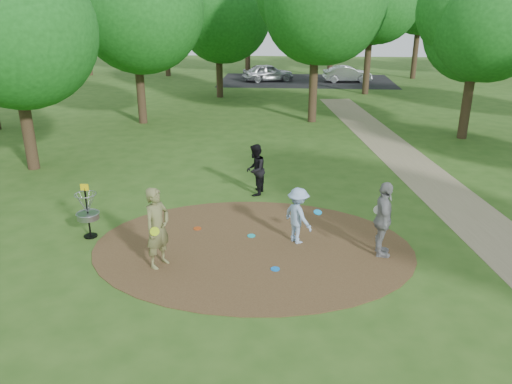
{
  "coord_description": "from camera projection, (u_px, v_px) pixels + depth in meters",
  "views": [
    {
      "loc": [
        0.96,
        -11.72,
        6.04
      ],
      "look_at": [
        0.0,
        1.2,
        1.1
      ],
      "focal_mm": 35.0,
      "sensor_mm": 36.0,
      "label": 1
    }
  ],
  "objects": [
    {
      "name": "player_walking_with_disc",
      "position": [
        255.0,
        170.0,
        16.45
      ],
      "size": [
        0.79,
        0.94,
        1.72
      ],
      "color": "black",
      "rests_on": "ground"
    },
    {
      "name": "player_observer_with_disc",
      "position": [
        157.0,
        228.0,
        11.86
      ],
      "size": [
        0.77,
        0.88,
        2.02
      ],
      "color": "olive",
      "rests_on": "ground"
    },
    {
      "name": "tree_ring",
      "position": [
        312.0,
        24.0,
        18.89
      ],
      "size": [
        37.22,
        45.49,
        8.93
      ],
      "color": "#332316",
      "rests_on": "ground"
    },
    {
      "name": "footpath",
      "position": [
        480.0,
        223.0,
        14.55
      ],
      "size": [
        7.55,
        39.89,
        0.01
      ],
      "primitive_type": "cube",
      "rotation": [
        0.0,
        0.0,
        0.14
      ],
      "color": "#8C7A5B",
      "rests_on": "ground"
    },
    {
      "name": "parking_lot",
      "position": [
        306.0,
        81.0,
        40.95
      ],
      "size": [
        14.0,
        8.0,
        0.01
      ],
      "primitive_type": "cube",
      "color": "black",
      "rests_on": "ground"
    },
    {
      "name": "car_right",
      "position": [
        347.0,
        74.0,
        40.05
      ],
      "size": [
        3.96,
        1.74,
        1.27
      ],
      "primitive_type": "imported",
      "rotation": [
        0.0,
        0.0,
        1.68
      ],
      "color": "#AAACB2",
      "rests_on": "ground"
    },
    {
      "name": "player_throwing_with_disc",
      "position": [
        298.0,
        216.0,
        13.14
      ],
      "size": [
        1.19,
        1.14,
        1.54
      ],
      "color": "#94B3DD",
      "rests_on": "ground"
    },
    {
      "name": "disc_ground_red",
      "position": [
        197.0,
        228.0,
        14.15
      ],
      "size": [
        0.22,
        0.22,
        0.02
      ],
      "primitive_type": "cylinder",
      "color": "#B43C12",
      "rests_on": "dirt_clearing"
    },
    {
      "name": "disc_ground_cyan",
      "position": [
        251.0,
        236.0,
        13.71
      ],
      "size": [
        0.22,
        0.22,
        0.02
      ],
      "primitive_type": "cylinder",
      "color": "#17AFBA",
      "rests_on": "dirt_clearing"
    },
    {
      "name": "car_left",
      "position": [
        268.0,
        73.0,
        40.44
      ],
      "size": [
        4.39,
        2.98,
        1.39
      ],
      "primitive_type": "imported",
      "rotation": [
        0.0,
        0.0,
        1.93
      ],
      "color": "#B3B6BB",
      "rests_on": "ground"
    },
    {
      "name": "disc_ground_blue",
      "position": [
        275.0,
        269.0,
        12.0
      ],
      "size": [
        0.22,
        0.22,
        0.02
      ],
      "primitive_type": "cylinder",
      "color": "blue",
      "rests_on": "dirt_clearing"
    },
    {
      "name": "disc_golf_basket",
      "position": [
        87.0,
        207.0,
        13.42
      ],
      "size": [
        0.63,
        0.63,
        1.54
      ],
      "color": "black",
      "rests_on": "ground"
    },
    {
      "name": "ground",
      "position": [
        253.0,
        247.0,
        13.14
      ],
      "size": [
        100.0,
        100.0,
        0.0
      ],
      "primitive_type": "plane",
      "color": "#2D5119",
      "rests_on": "ground"
    },
    {
      "name": "dirt_clearing",
      "position": [
        253.0,
        247.0,
        13.13
      ],
      "size": [
        8.4,
        8.4,
        0.02
      ],
      "primitive_type": "cylinder",
      "color": "#47301C",
      "rests_on": "ground"
    },
    {
      "name": "player_waiting_with_disc",
      "position": [
        383.0,
        220.0,
        12.39
      ],
      "size": [
        0.56,
        1.18,
        1.96
      ],
      "color": "gray",
      "rests_on": "ground"
    }
  ]
}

